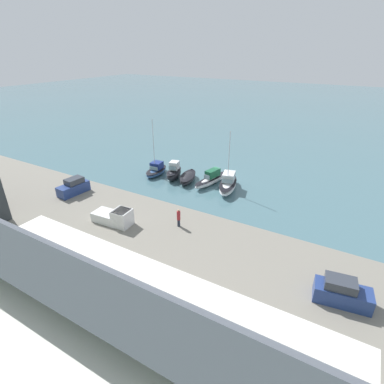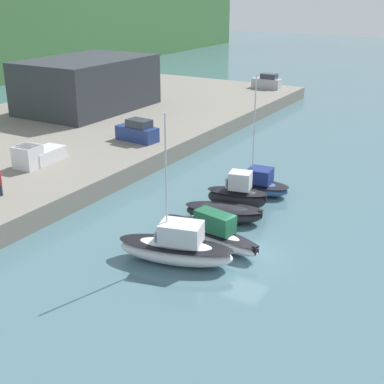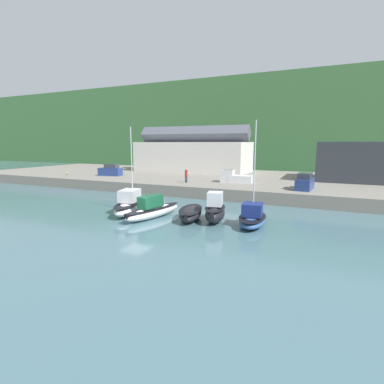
% 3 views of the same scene
% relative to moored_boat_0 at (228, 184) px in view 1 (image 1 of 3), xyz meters
% --- Properties ---
extents(ground_plane, '(320.00, 320.00, 0.00)m').
position_rel_moored_boat_0_xyz_m(ground_plane, '(2.88, -3.34, -0.98)').
color(ground_plane, '#476B75').
extents(quay_promenade, '(100.85, 29.74, 1.61)m').
position_rel_moored_boat_0_xyz_m(quay_promenade, '(2.88, 25.51, -0.18)').
color(quay_promenade, gray).
rests_on(quay_promenade, ground_plane).
extents(harbor_clubhouse, '(23.94, 9.91, 9.48)m').
position_rel_moored_boat_0_xyz_m(harbor_clubhouse, '(-7.13, 31.97, 4.10)').
color(harbor_clubhouse, silver).
rests_on(harbor_clubhouse, quay_promenade).
extents(moored_boat_0, '(4.10, 7.62, 9.26)m').
position_rel_moored_boat_0_xyz_m(moored_boat_0, '(0.00, 0.00, 0.00)').
color(moored_boat_0, white).
rests_on(moored_boat_0, ground_plane).
extents(moored_boat_1, '(3.14, 7.87, 2.34)m').
position_rel_moored_boat_0_xyz_m(moored_boat_1, '(3.18, -0.67, -0.14)').
color(moored_boat_1, white).
rests_on(moored_boat_1, ground_plane).
extents(moored_boat_2, '(3.61, 6.01, 1.21)m').
position_rel_moored_boat_0_xyz_m(moored_boat_2, '(6.95, 0.34, -0.34)').
color(moored_boat_2, black).
rests_on(moored_boat_2, ground_plane).
extents(moored_boat_3, '(2.87, 4.87, 2.95)m').
position_rel_moored_boat_0_xyz_m(moored_boat_3, '(9.49, 0.52, 0.12)').
color(moored_boat_3, black).
rests_on(moored_boat_3, ground_plane).
extents(moored_boat_4, '(2.95, 5.61, 9.57)m').
position_rel_moored_boat_0_xyz_m(moored_boat_4, '(13.13, 0.52, -0.19)').
color(moored_boat_4, '#33568E').
rests_on(moored_boat_4, ground_plane).
extents(parked_car_1, '(4.42, 2.39, 2.16)m').
position_rel_moored_boat_0_xyz_m(parked_car_1, '(-17.41, 17.79, 1.54)').
color(parked_car_1, navy).
rests_on(parked_car_1, quay_promenade).
extents(parked_car_2, '(2.16, 4.34, 2.16)m').
position_rel_moored_boat_0_xyz_m(parked_car_2, '(16.53, 14.81, 1.54)').
color(parked_car_2, navy).
rests_on(parked_car_2, quay_promenade).
extents(pickup_truck_0, '(4.85, 2.27, 1.90)m').
position_rel_moored_boat_0_xyz_m(pickup_truck_0, '(6.12, 17.82, 1.44)').
color(pickup_truck_0, silver).
rests_on(pickup_truck_0, quay_promenade).
extents(person_on_quay, '(0.40, 0.40, 2.14)m').
position_rel_moored_boat_0_xyz_m(person_on_quay, '(-0.44, 14.75, 1.72)').
color(person_on_quay, '#232838').
rests_on(person_on_quay, quay_promenade).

